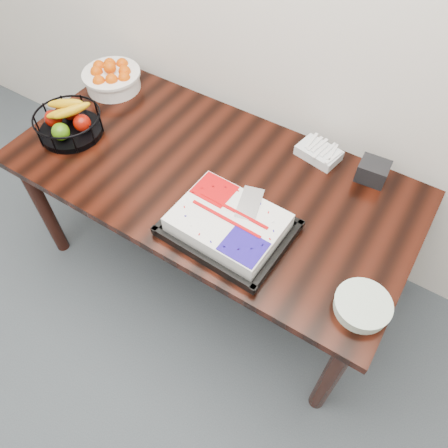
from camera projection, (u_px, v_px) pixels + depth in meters
The scene contains 7 objects.
table at pixel (211, 187), 1.98m from camera, with size 1.80×0.90×0.75m.
cake_tray at pixel (228, 224), 1.68m from camera, with size 0.48×0.38×0.10m.
tangerine_bowl at pixel (111, 74), 2.22m from camera, with size 0.30×0.30×0.19m.
fruit_basket at pixel (68, 122), 2.01m from camera, with size 0.31×0.31×0.16m.
plate_stack at pixel (362, 306), 1.50m from camera, with size 0.20×0.20×0.05m.
fork_bag at pixel (319, 152), 1.95m from camera, with size 0.21×0.15×0.05m.
napkin_box at pixel (373, 171), 1.86m from camera, with size 0.12×0.11×0.09m, color black.
Camera 1 is at (0.77, 0.91, 2.14)m, focal length 35.00 mm.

